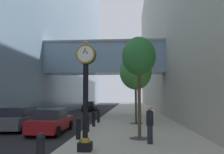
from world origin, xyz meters
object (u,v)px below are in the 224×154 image
car_red_far (51,121)px  bollard_nearest (40,151)px  bollard_sixth (98,115)px  car_grey_near (20,119)px  bollard_fourth (87,122)px  street_tree_near (139,57)px  street_tree_mid_near (136,71)px  street_clock (86,89)px  bollard_third (78,128)px  pedestrian_walking (150,123)px  bollard_fifth (94,118)px  car_black_mid (90,106)px

car_red_far → bollard_nearest: bearing=-73.0°
bollard_sixth → car_grey_near: (-5.10, -3.78, 0.05)m
bollard_fourth → car_grey_near: car_grey_near is taller
street_tree_near → street_tree_mid_near: street_tree_mid_near is taller
street_clock → bollard_nearest: 3.36m
bollard_fourth → bollard_nearest: bearing=-90.0°
bollard_third → car_grey_near: 6.42m
pedestrian_walking → car_red_far: size_ratio=0.39×
bollard_fifth → pedestrian_walking: (3.61, -6.01, 0.36)m
bollard_fifth → car_red_far: (-2.40, -2.40, 0.03)m
bollard_sixth → car_black_mid: 17.18m
car_grey_near → car_black_mid: (1.39, 20.56, -0.01)m
car_black_mid → bollard_nearest: bearing=-82.9°
car_black_mid → bollard_fourth: bearing=-80.4°
bollard_fifth → street_tree_mid_near: bearing=32.3°
car_grey_near → car_black_mid: car_grey_near is taller
bollard_fourth → street_tree_near: 5.36m
pedestrian_walking → bollard_third: bearing=166.2°
street_tree_near → pedestrian_walking: bearing=-72.0°
bollard_third → pedestrian_walking: size_ratio=0.63×
bollard_third → street_tree_near: bearing=7.7°
bollard_sixth → street_tree_mid_near: (3.18, -0.55, 3.69)m
bollard_nearest → bollard_fourth: 7.68m
bollard_nearest → street_clock: bearing=72.3°
car_grey_near → car_red_far: bearing=-23.6°
bollard_nearest → car_grey_near: bearing=119.5°
bollard_third → bollard_fifth: 5.12m
street_clock → street_tree_near: 4.17m
bollard_third → bollard_sixth: 7.68m
street_tree_mid_near → car_red_far: size_ratio=1.26×
car_grey_near → street_clock: bearing=-47.1°
street_tree_mid_near → pedestrian_walking: size_ratio=3.26×
bollard_sixth → car_red_far: car_red_far is taller
bollard_third → car_red_far: (-2.40, 2.73, 0.03)m
bollard_nearest → car_grey_near: (-5.10, 9.03, 0.05)m
pedestrian_walking → car_grey_near: pedestrian_walking is taller
bollard_fourth → street_tree_mid_near: 6.68m
car_grey_near → car_red_far: 2.94m
pedestrian_walking → bollard_fifth: bearing=121.0°
bollard_fifth → bollard_sixth: (0.00, 2.56, 0.00)m
car_grey_near → car_red_far: (2.70, -1.18, -0.02)m
bollard_nearest → bollard_fourth: size_ratio=1.00×
bollard_fourth → street_tree_mid_near: size_ratio=0.19×
bollard_third → car_red_far: 3.63m
bollard_sixth → bollard_fourth: bearing=-90.0°
bollard_fourth → pedestrian_walking: pedestrian_walking is taller
bollard_nearest → bollard_fourth: (0.00, 7.68, 0.00)m
street_clock → bollard_sixth: size_ratio=4.03×
bollard_fourth → bollard_third: bearing=-90.0°
bollard_third → bollard_fourth: same height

